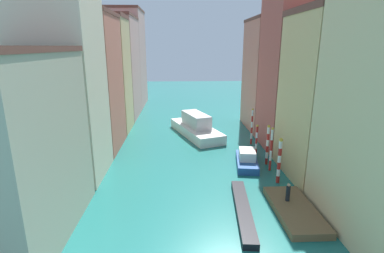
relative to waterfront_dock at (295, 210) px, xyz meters
name	(u,v)px	position (x,y,z in m)	size (l,w,h in m)	color
ground_plane	(192,145)	(-7.74, 17.56, -0.29)	(154.00, 154.00, 0.00)	#1E6B66
building_left_0	(10,147)	(-20.90, -1.71, 6.40)	(7.16, 12.08, 13.36)	#BCB299
building_left_1	(63,86)	(-20.90, 8.59, 9.19)	(7.16, 7.76, 18.94)	beige
building_left_2	(89,83)	(-20.90, 17.31, 8.45)	(7.16, 9.29, 17.46)	#C6705B
building_left_3	(106,75)	(-20.90, 26.08, 8.70)	(7.16, 7.50, 17.94)	#DBB77A
building_left_4	(118,68)	(-20.90, 35.87, 9.11)	(7.16, 11.52, 18.77)	tan
building_left_5	(128,59)	(-20.90, 47.63, 10.30)	(7.16, 12.23, 21.15)	tan
building_right_1	(327,96)	(5.41, 7.51, 8.19)	(7.16, 9.26, 16.94)	#DBB77A
building_right_2	(294,67)	(5.41, 16.72, 10.39)	(7.16, 8.92, 21.32)	#B25147
building_right_3	(270,75)	(5.41, 26.50, 8.51)	(7.16, 10.62, 17.58)	#C6705B
waterfront_dock	(295,210)	(0.00, 0.00, 0.00)	(3.21, 7.32, 0.58)	brown
person_on_dock	(288,193)	(-0.25, 1.06, 1.03)	(0.36, 0.36, 1.59)	black
mooring_pole_0	(279,160)	(0.46, 5.66, 2.13)	(0.38, 0.38, 4.72)	red
mooring_pole_1	(271,149)	(0.55, 8.67, 2.23)	(0.28, 0.28, 4.95)	red
mooring_pole_2	(268,144)	(0.70, 10.48, 2.13)	(0.33, 0.33, 4.74)	red
mooring_pole_3	(257,139)	(0.26, 13.66, 1.71)	(0.28, 0.28, 3.91)	red
mooring_pole_4	(252,126)	(0.63, 17.72, 2.31)	(0.26, 0.26, 5.12)	red
vaporetto_white	(196,127)	(-6.85, 22.45, 0.94)	(7.96, 13.00, 3.42)	white
gondola_black	(243,210)	(-4.23, 0.29, -0.02)	(2.05, 9.64, 0.54)	black
motorboat_0	(247,160)	(-1.67, 10.24, 0.40)	(3.12, 6.14, 1.86)	#234C93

